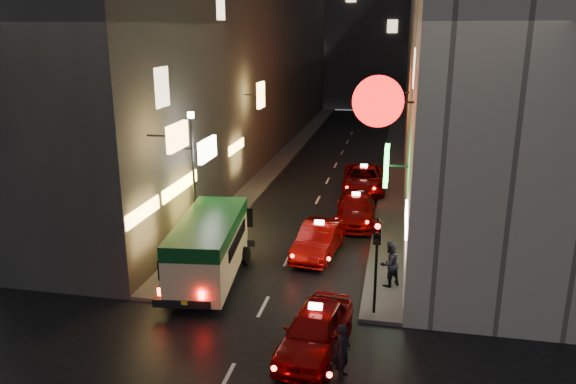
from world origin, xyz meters
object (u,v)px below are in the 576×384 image
Objects in this scene: lamp_post at (194,173)px; traffic_light at (377,247)px; taxi_near at (315,327)px; pedestrian_crossing at (343,348)px; minibus at (209,242)px.

traffic_light is at bearing -28.91° from lamp_post.
pedestrian_crossing is at bearing -49.46° from taxi_near.
pedestrian_crossing is (1.00, -1.17, 0.09)m from taxi_near.
lamp_post is (-1.60, 2.82, 2.06)m from minibus.
minibus reaches higher than pedestrian_crossing.
pedestrian_crossing is at bearing -42.43° from minibus.
minibus is 3.34× the size of pedestrian_crossing.
taxi_near is at bearing -47.28° from lamp_post.
lamp_post is (-7.50, 8.21, 2.77)m from pedestrian_crossing.
taxi_near is 0.91× the size of lamp_post.
minibus is 6.51m from taxi_near.
minibus is 3.84m from lamp_post.
traffic_light reaches higher than minibus.
pedestrian_crossing reaches higher than taxi_near.
minibus reaches higher than taxi_near.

